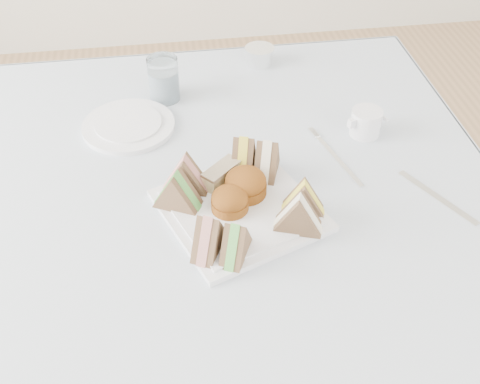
{
  "coord_description": "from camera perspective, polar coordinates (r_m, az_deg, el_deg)",
  "views": [
    {
      "loc": [
        -0.11,
        -0.86,
        1.49
      ],
      "look_at": [
        0.0,
        -0.09,
        0.8
      ],
      "focal_mm": 45.0,
      "sensor_mm": 36.0,
      "label": 1
    }
  ],
  "objects": [
    {
      "name": "side_plate",
      "position": [
        1.3,
        -10.52,
        6.19
      ],
      "size": [
        0.22,
        0.22,
        0.01
      ],
      "primitive_type": "cylinder",
      "rotation": [
        0.0,
        0.0,
        -0.12
      ],
      "color": "white",
      "rests_on": "tablecloth"
    },
    {
      "name": "sandwich_fl_a",
      "position": [
        0.97,
        -2.97,
        -3.91
      ],
      "size": [
        0.07,
        0.09,
        0.07
      ],
      "primitive_type": null,
      "rotation": [
        0.0,
        0.0,
        1.1
      ],
      "color": "brown",
      "rests_on": "serving_plate"
    },
    {
      "name": "sandwich_fr_a",
      "position": [
        1.05,
        6.04,
        -0.44
      ],
      "size": [
        0.08,
        0.05,
        0.07
      ],
      "primitive_type": null,
      "rotation": [
        0.0,
        0.0,
        -0.24
      ],
      "color": "brown",
      "rests_on": "serving_plate"
    },
    {
      "name": "fork",
      "position": [
        1.2,
        9.35,
        2.92
      ],
      "size": [
        0.05,
        0.17,
        0.0
      ],
      "primitive_type": "cube",
      "rotation": [
        0.0,
        0.0,
        0.26
      ],
      "color": "white",
      "rests_on": "tablecloth"
    },
    {
      "name": "sandwich_br_a",
      "position": [
        1.12,
        2.58,
        3.33
      ],
      "size": [
        0.07,
        0.09,
        0.08
      ],
      "primitive_type": null,
      "rotation": [
        0.0,
        0.0,
        -1.91
      ],
      "color": "brown",
      "rests_on": "serving_plate"
    },
    {
      "name": "sandwich_fl_b",
      "position": [
        0.97,
        -0.42,
        -4.52
      ],
      "size": [
        0.07,
        0.08,
        0.07
      ],
      "primitive_type": null,
      "rotation": [
        0.0,
        0.0,
        1.12
      ],
      "color": "brown",
      "rests_on": "serving_plate"
    },
    {
      "name": "scone_left",
      "position": [
        1.05,
        -0.97,
        -0.81
      ],
      "size": [
        0.08,
        0.08,
        0.05
      ],
      "primitive_type": "cylinder",
      "rotation": [
        0.0,
        0.0,
        0.28
      ],
      "color": "#8F4C0E",
      "rests_on": "serving_plate"
    },
    {
      "name": "creamer_jug",
      "position": [
        1.27,
        11.85,
        6.47
      ],
      "size": [
        0.08,
        0.08,
        0.06
      ],
      "primitive_type": "cylinder",
      "rotation": [
        0.0,
        0.0,
        0.36
      ],
      "color": "white",
      "rests_on": "tablecloth"
    },
    {
      "name": "water_glass",
      "position": [
        1.36,
        -7.25,
        10.58
      ],
      "size": [
        0.09,
        0.09,
        0.1
      ],
      "primitive_type": "cylinder",
      "rotation": [
        0.0,
        0.0,
        -0.34
      ],
      "color": "white",
      "rests_on": "tablecloth"
    },
    {
      "name": "scone_right",
      "position": [
        1.08,
        0.54,
        0.8
      ],
      "size": [
        0.11,
        0.11,
        0.05
      ],
      "primitive_type": "cylinder",
      "rotation": [
        0.0,
        0.0,
        0.83
      ],
      "color": "#8F4C0E",
      "rests_on": "serving_plate"
    },
    {
      "name": "tablecloth",
      "position": [
        1.15,
        -0.94,
        1.09
      ],
      "size": [
        1.02,
        1.02,
        0.01
      ],
      "primitive_type": "cube",
      "color": "silver",
      "rests_on": "table"
    },
    {
      "name": "sandwich_br_b",
      "position": [
        1.13,
        0.36,
        3.71
      ],
      "size": [
        0.06,
        0.09,
        0.08
      ],
      "primitive_type": null,
      "rotation": [
        0.0,
        0.0,
        -1.87
      ],
      "color": "brown",
      "rests_on": "serving_plate"
    },
    {
      "name": "sandwich_bl_b",
      "position": [
        1.09,
        -5.2,
        1.77
      ],
      "size": [
        0.09,
        0.06,
        0.08
      ],
      "primitive_type": null,
      "rotation": [
        0.0,
        0.0,
        2.85
      ],
      "color": "brown",
      "rests_on": "serving_plate"
    },
    {
      "name": "serving_plate",
      "position": [
        1.07,
        0.0,
        -1.76
      ],
      "size": [
        0.33,
        0.33,
        0.01
      ],
      "primitive_type": "cube",
      "rotation": [
        0.0,
        0.0,
        0.37
      ],
      "color": "white",
      "rests_on": "tablecloth"
    },
    {
      "name": "table",
      "position": [
        1.42,
        -0.77,
        -10.43
      ],
      "size": [
        0.9,
        0.9,
        0.74
      ],
      "primitive_type": "cube",
      "color": "brown",
      "rests_on": "floor"
    },
    {
      "name": "tea_strainer",
      "position": [
        1.5,
        1.86,
        12.71
      ],
      "size": [
        0.09,
        0.09,
        0.04
      ],
      "primitive_type": "cylinder",
      "rotation": [
        0.0,
        0.0,
        0.24
      ],
      "color": "white",
      "rests_on": "tablecloth"
    },
    {
      "name": "sandwich_bl_a",
      "position": [
        1.05,
        -6.0,
        0.26
      ],
      "size": [
        0.09,
        0.07,
        0.08
      ],
      "primitive_type": null,
      "rotation": [
        0.0,
        0.0,
        2.67
      ],
      "color": "brown",
      "rests_on": "serving_plate"
    },
    {
      "name": "knife",
      "position": [
        1.16,
        18.19,
        -0.49
      ],
      "size": [
        0.1,
        0.17,
        0.0
      ],
      "primitive_type": "cube",
      "rotation": [
        0.0,
        0.0,
        0.49
      ],
      "color": "white",
      "rests_on": "tablecloth"
    },
    {
      "name": "sandwich_fr_b",
      "position": [
        1.01,
        5.58,
        -1.93
      ],
      "size": [
        0.09,
        0.06,
        0.07
      ],
      "primitive_type": null,
      "rotation": [
        0.0,
        0.0,
        -0.34
      ],
      "color": "brown",
      "rests_on": "serving_plate"
    },
    {
      "name": "pastry_slice",
      "position": [
        1.11,
        -1.75,
        1.62
      ],
      "size": [
        0.08,
        0.08,
        0.04
      ],
      "primitive_type": "cube",
      "rotation": [
        0.0,
        0.0,
        0.74
      ],
      "color": "#C3B787",
      "rests_on": "serving_plate"
    }
  ]
}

